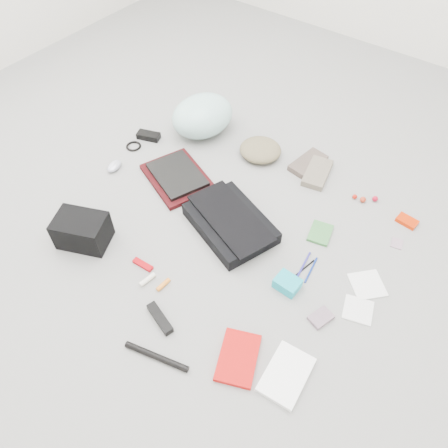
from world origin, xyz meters
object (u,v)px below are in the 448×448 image
Objects in this scene: messenger_bag at (230,223)px; book_red at (238,358)px; camera_bag at (82,231)px; laptop at (177,175)px; bike_helmet at (203,116)px; accordion_wallet at (287,283)px.

messenger_bag reaches higher than book_red.
camera_bag is (-0.48, -0.45, 0.04)m from messenger_bag.
bike_helmet is (-0.14, 0.38, 0.07)m from laptop.
bike_helmet is 1.62× the size of camera_bag.
messenger_bag is at bearing 8.40° from laptop.
bike_helmet is at bearing 70.54° from camera_bag.
book_red is at bearing -25.95° from camera_bag.
camera_bag reaches higher than accordion_wallet.
messenger_bag is at bearing 106.14° from book_red.
camera_bag is 0.87m from book_red.
messenger_bag is at bearing -26.24° from bike_helmet.
book_red is at bearing -30.75° from bike_helmet.
camera_bag is at bearing -75.77° from laptop.
messenger_bag is 3.96× the size of accordion_wallet.
camera_bag is 1.07× the size of book_red.
book_red is at bearing -85.15° from accordion_wallet.
laptop is 0.41m from bike_helmet.
accordion_wallet is (0.91, -0.59, -0.08)m from bike_helmet.
messenger_bag reaches higher than accordion_wallet.
book_red is 0.37m from accordion_wallet.
messenger_bag is 0.63m from book_red.
bike_helmet reaches higher than laptop.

